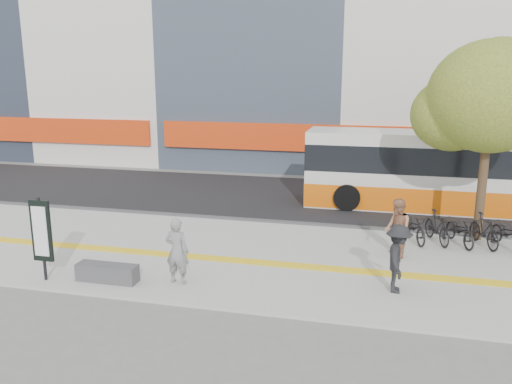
% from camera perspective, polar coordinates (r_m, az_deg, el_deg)
% --- Properties ---
extents(ground, '(120.00, 120.00, 0.00)m').
position_cam_1_polar(ground, '(14.03, -4.16, -9.20)').
color(ground, slate).
rests_on(ground, ground).
extents(sidewalk, '(40.00, 7.00, 0.08)m').
position_cam_1_polar(sidewalk, '(15.36, -2.45, -7.00)').
color(sidewalk, gray).
rests_on(sidewalk, ground).
extents(tactile_strip, '(40.00, 0.45, 0.01)m').
position_cam_1_polar(tactile_strip, '(14.89, -2.99, -7.48)').
color(tactile_strip, yellow).
rests_on(tactile_strip, sidewalk).
extents(street, '(40.00, 8.00, 0.06)m').
position_cam_1_polar(street, '(22.35, 2.89, -0.55)').
color(street, black).
rests_on(street, ground).
extents(curb, '(40.00, 0.25, 0.14)m').
position_cam_1_polar(curb, '(18.56, 0.55, -3.28)').
color(curb, '#373739').
rests_on(curb, ground).
extents(bench, '(1.60, 0.45, 0.45)m').
position_cam_1_polar(bench, '(13.91, -16.11, -8.57)').
color(bench, '#373739').
rests_on(bench, sidewalk).
extents(signboard, '(0.55, 0.10, 2.20)m').
position_cam_1_polar(signboard, '(14.18, -22.64, -4.12)').
color(signboard, black).
rests_on(signboard, sidewalk).
extents(street_tree, '(4.40, 3.80, 6.31)m').
position_cam_1_polar(street_tree, '(17.46, 24.38, 9.34)').
color(street_tree, '#362418').
rests_on(street_tree, sidewalk).
extents(bus, '(11.23, 2.66, 2.99)m').
position_cam_1_polar(bus, '(21.37, 20.89, 1.89)').
color(bus, beige).
rests_on(bus, street).
extents(bicycle_row, '(3.90, 1.84, 1.01)m').
position_cam_1_polar(bicycle_row, '(17.21, 21.65, -3.90)').
color(bicycle_row, black).
rests_on(bicycle_row, sidewalk).
extents(seated_woman, '(0.65, 0.45, 1.71)m').
position_cam_1_polar(seated_woman, '(13.20, -8.72, -6.45)').
color(seated_woman, black).
rests_on(seated_woman, sidewalk).
extents(pedestrian_tan, '(0.86, 0.99, 1.73)m').
position_cam_1_polar(pedestrian_tan, '(15.34, 15.35, -3.93)').
color(pedestrian_tan, '#9A684C').
rests_on(pedestrian_tan, sidewalk).
extents(pedestrian_dark, '(0.63, 1.09, 1.69)m').
position_cam_1_polar(pedestrian_dark, '(13.02, 15.42, -7.12)').
color(pedestrian_dark, black).
rests_on(pedestrian_dark, sidewalk).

